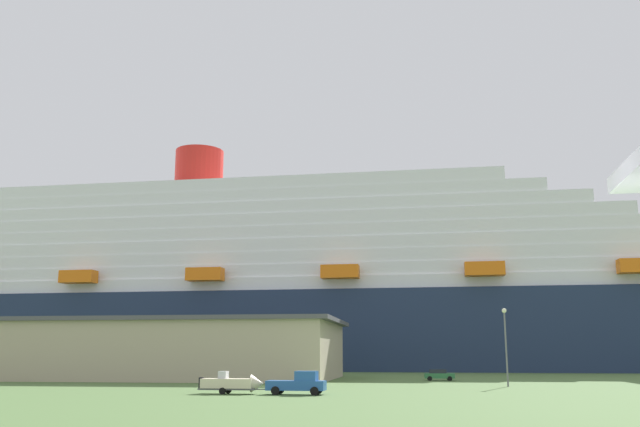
# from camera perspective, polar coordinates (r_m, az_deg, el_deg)

# --- Properties ---
(ground_plane) EXTENTS (600.00, 600.00, 0.00)m
(ground_plane) POSITION_cam_1_polar(r_m,az_deg,el_deg) (113.24, -1.82, -13.54)
(ground_plane) COLOR #4C6B38
(cruise_ship) EXTENTS (301.18, 39.02, 61.10)m
(cruise_ship) POSITION_cam_1_polar(r_m,az_deg,el_deg) (161.81, 2.24, -6.70)
(cruise_ship) COLOR #1E2D4C
(cruise_ship) RESTS_ON ground_plane
(terminal_building) EXTENTS (56.49, 29.82, 8.90)m
(terminal_building) POSITION_cam_1_polar(r_m,az_deg,el_deg) (110.63, -13.19, -10.98)
(terminal_building) COLOR #B7A88C
(terminal_building) RESTS_ON ground_plane
(pickup_truck) EXTENTS (5.63, 2.35, 2.20)m
(pickup_truck) POSITION_cam_1_polar(r_m,az_deg,el_deg) (67.05, -1.79, -14.01)
(pickup_truck) COLOR #2659A5
(pickup_truck) RESTS_ON ground_plane
(small_boat_on_trailer) EXTENTS (7.14, 2.10, 2.15)m
(small_boat_on_trailer) POSITION_cam_1_polar(r_m,az_deg,el_deg) (68.59, -7.16, -13.94)
(small_boat_on_trailer) COLOR #595960
(small_boat_on_trailer) RESTS_ON ground_plane
(street_lamp) EXTENTS (0.56, 0.56, 9.17)m
(street_lamp) POSITION_cam_1_polar(r_m,az_deg,el_deg) (85.56, 15.24, -9.86)
(street_lamp) COLOR slate
(street_lamp) RESTS_ON ground_plane
(parked_car_green_wagon) EXTENTS (4.35, 2.26, 1.58)m
(parked_car_green_wagon) POSITION_cam_1_polar(r_m,az_deg,el_deg) (101.77, 9.91, -13.13)
(parked_car_green_wagon) COLOR #2D723F
(parked_car_green_wagon) RESTS_ON ground_plane
(parked_car_white_van) EXTENTS (4.48, 2.24, 1.58)m
(parked_car_white_van) POSITION_cam_1_polar(r_m,az_deg,el_deg) (109.54, -23.32, -12.26)
(parked_car_white_van) COLOR white
(parked_car_white_van) RESTS_ON ground_plane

